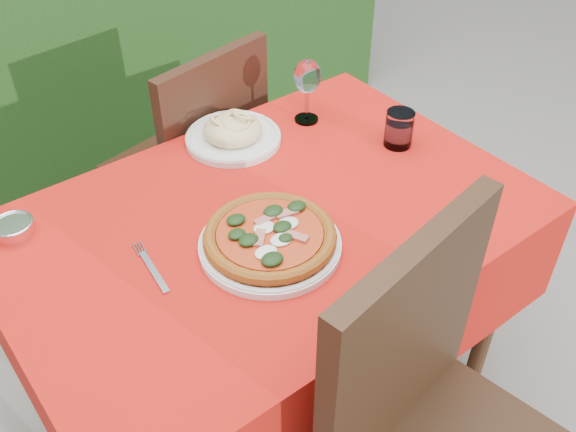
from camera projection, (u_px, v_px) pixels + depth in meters
ground at (273, 397)px, 2.02m from camera, size 60.00×60.00×0.00m
dining_table at (270, 260)px, 1.64m from camera, size 1.26×0.86×0.75m
chair_far at (198, 158)px, 2.10m from camera, size 0.49×0.49×0.92m
pizza_plate at (270, 239)px, 1.43m from camera, size 0.39×0.39×0.06m
pasta_plate at (233, 133)px, 1.77m from camera, size 0.26×0.26×0.08m
water_glass at (399, 130)px, 1.74m from camera, size 0.08×0.08×0.10m
wine_glass at (307, 79)px, 1.78m from camera, size 0.08×0.08×0.19m
fork at (154, 272)px, 1.39m from camera, size 0.05×0.20×0.01m
steel_ramekin at (14, 229)px, 1.48m from camera, size 0.09×0.09×0.03m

